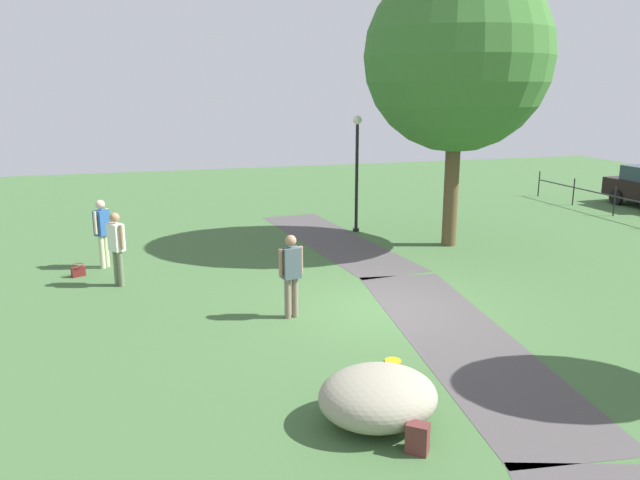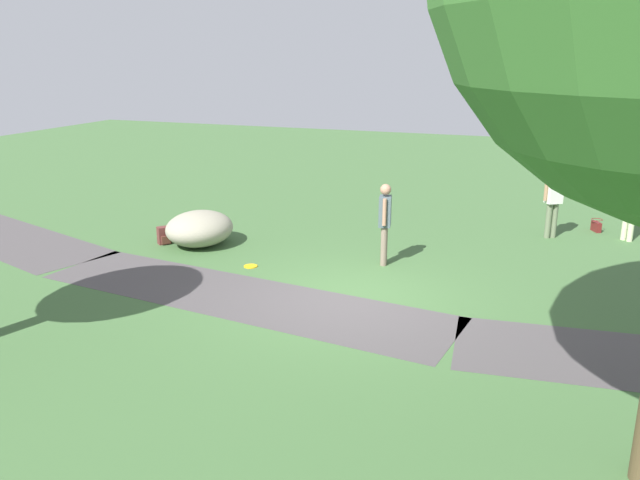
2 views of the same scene
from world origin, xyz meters
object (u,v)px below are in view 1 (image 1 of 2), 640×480
object	(u,v)px
man_near_boulder	(117,244)
passerby_on_path	(291,270)
lawn_boulder	(378,397)
frisbee_on_grass	(393,361)
lamp_post	(357,161)
backpack_by_boulder	(418,438)
handbag_on_grass	(78,271)
large_shade_tree	(458,58)
woman_with_handbag	(102,228)

from	to	relation	value
man_near_boulder	passerby_on_path	xyz separation A→B (m)	(3.17, 3.32, -0.02)
lawn_boulder	frisbee_on_grass	distance (m)	2.07
lamp_post	passerby_on_path	world-z (taller)	lamp_post
lawn_boulder	passerby_on_path	bearing A→B (deg)	-178.26
backpack_by_boulder	handbag_on_grass	bearing A→B (deg)	-153.54
large_shade_tree	backpack_by_boulder	size ratio (longest dim) A/B	19.67
passerby_on_path	backpack_by_boulder	bearing A→B (deg)	3.88
lawn_boulder	backpack_by_boulder	size ratio (longest dim) A/B	4.18
passerby_on_path	handbag_on_grass	bearing A→B (deg)	-134.47
lamp_post	passerby_on_path	bearing A→B (deg)	-29.32
handbag_on_grass	backpack_by_boulder	size ratio (longest dim) A/B	0.91
woman_with_handbag	handbag_on_grass	bearing A→B (deg)	-43.13
lawn_boulder	man_near_boulder	distance (m)	8.24
large_shade_tree	handbag_on_grass	world-z (taller)	large_shade_tree
large_shade_tree	passerby_on_path	distance (m)	8.52
woman_with_handbag	passerby_on_path	xyz separation A→B (m)	(4.85, 3.69, -0.04)
large_shade_tree	lawn_boulder	world-z (taller)	large_shade_tree
lawn_boulder	lamp_post	bearing A→B (deg)	161.49
backpack_by_boulder	lawn_boulder	bearing A→B (deg)	-165.16
backpack_by_boulder	frisbee_on_grass	size ratio (longest dim) A/B	1.44
lamp_post	backpack_by_boulder	size ratio (longest dim) A/B	9.12
large_shade_tree	lamp_post	size ratio (longest dim) A/B	2.16
woman_with_handbag	passerby_on_path	size ratio (longest dim) A/B	1.03
lamp_post	lawn_boulder	distance (m)	11.95
man_near_boulder	frisbee_on_grass	world-z (taller)	man_near_boulder
lamp_post	handbag_on_grass	bearing A→B (deg)	-71.74
large_shade_tree	frisbee_on_grass	size ratio (longest dim) A/B	28.32
lawn_boulder	passerby_on_path	world-z (taller)	passerby_on_path
large_shade_tree	backpack_by_boulder	xyz separation A→B (m)	(9.55, -5.52, -5.08)
large_shade_tree	handbag_on_grass	xyz separation A→B (m)	(0.24, -10.15, -5.13)
man_near_boulder	handbag_on_grass	distance (m)	1.66
passerby_on_path	handbag_on_grass	size ratio (longest dim) A/B	4.67
man_near_boulder	lamp_post	bearing A→B (deg)	117.43
woman_with_handbag	passerby_on_path	world-z (taller)	woman_with_handbag
handbag_on_grass	lawn_boulder	bearing A→B (deg)	27.47
large_shade_tree	passerby_on_path	world-z (taller)	large_shade_tree
large_shade_tree	handbag_on_grass	size ratio (longest dim) A/B	21.67
woman_with_handbag	passerby_on_path	distance (m)	6.10
woman_with_handbag	backpack_by_boulder	bearing A→B (deg)	22.05
backpack_by_boulder	frisbee_on_grass	distance (m)	2.71
lamp_post	passerby_on_path	distance (m)	8.02
lamp_post	handbag_on_grass	world-z (taller)	lamp_post
lawn_boulder	woman_with_handbag	xyz separation A→B (m)	(-9.14, -3.82, 0.63)
lamp_post	lawn_boulder	bearing A→B (deg)	-18.51
lawn_boulder	passerby_on_path	distance (m)	4.33
large_shade_tree	woman_with_handbag	world-z (taller)	large_shade_tree
backpack_by_boulder	frisbee_on_grass	xyz separation A→B (m)	(-2.59, 0.78, -0.18)
man_near_boulder	frisbee_on_grass	size ratio (longest dim) A/B	6.22
passerby_on_path	frisbee_on_grass	bearing A→B (deg)	24.04
lawn_boulder	backpack_by_boulder	bearing A→B (deg)	14.84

